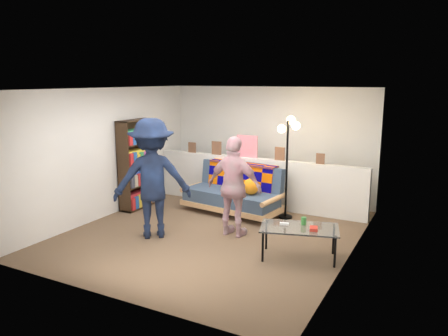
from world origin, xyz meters
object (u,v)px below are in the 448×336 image
coffee_table (300,229)px  person_right (234,187)px  person_left (152,178)px  futon_sofa (235,193)px  floor_lamp (288,147)px  bookshelf (138,167)px

coffee_table → person_right: size_ratio=0.74×
coffee_table → person_left: bearing=-174.3°
futon_sofa → person_right: 1.37m
person_left → floor_lamp: bearing=-168.6°
futon_sofa → coffee_table: futon_sofa is taller
futon_sofa → coffee_table: size_ratio=1.64×
person_right → person_left: bearing=31.7°
person_right → coffee_table: bearing=165.5°
bookshelf → person_right: bookshelf is taller
person_left → person_right: (1.17, 0.64, -0.15)m
person_left → bookshelf: bearing=-82.6°
person_left → futon_sofa: bearing=-147.5°
floor_lamp → person_right: size_ratio=1.15×
floor_lamp → person_left: 2.56m
coffee_table → floor_lamp: 2.10m
futon_sofa → coffee_table: (1.82, -1.56, 0.05)m
coffee_table → floor_lamp: floor_lamp is taller
futon_sofa → floor_lamp: (1.01, 0.15, 0.96)m
bookshelf → person_right: (2.44, -0.57, 0.00)m
coffee_table → person_left: size_ratio=0.63×
bookshelf → floor_lamp: floor_lamp is taller
futon_sofa → person_left: (-0.60, -1.80, 0.59)m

